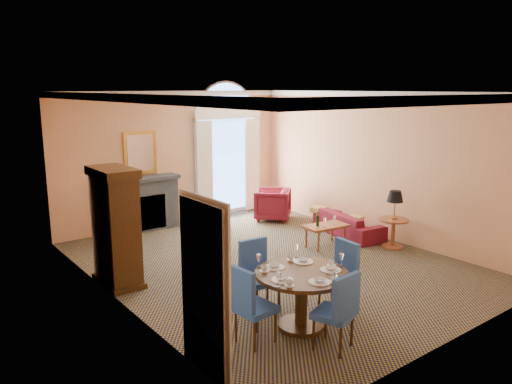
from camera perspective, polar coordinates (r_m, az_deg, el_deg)
ground at (r=9.61m, az=1.83°, el=-8.10°), size 7.50×7.50×0.00m
room_envelope at (r=9.58m, az=-0.73°, el=7.25°), size 6.04×7.52×3.45m
armoire at (r=8.67m, az=-15.73°, el=-4.09°), size 0.57×1.02×2.00m
dining_table at (r=6.98m, az=5.23°, el=-10.72°), size 1.30×1.30×1.02m
dining_chair_north at (r=7.57m, az=0.20°, el=-8.87°), size 0.55×0.55×1.06m
dining_chair_south at (r=6.45m, az=9.51°, el=-12.85°), size 0.60×0.60×1.06m
dining_chair_east at (r=7.61m, az=9.78°, el=-8.95°), size 0.56×0.56×1.06m
dining_chair_west at (r=6.54m, az=-0.82°, el=-12.33°), size 0.52×0.51×1.06m
sofa at (r=11.49m, az=10.52°, el=-3.56°), size 0.99×1.90×0.53m
armchair at (r=12.57m, az=1.90°, el=-1.42°), size 1.21×1.21×0.79m
coffee_table at (r=10.56m, az=7.98°, el=-3.95°), size 0.96×0.60×0.77m
side_table at (r=10.68m, az=15.51°, el=-2.31°), size 0.62×0.62×1.19m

